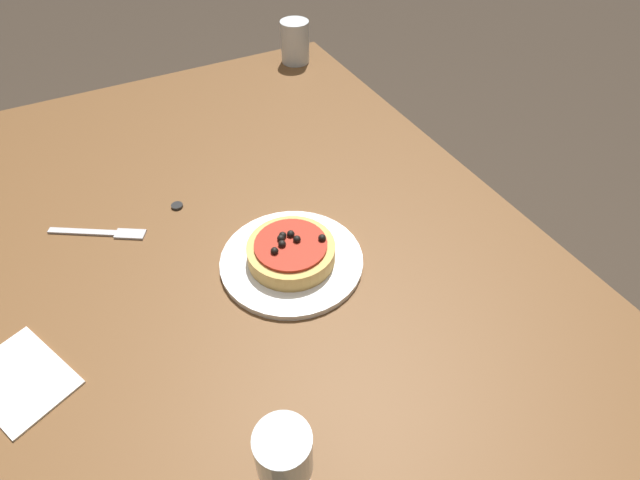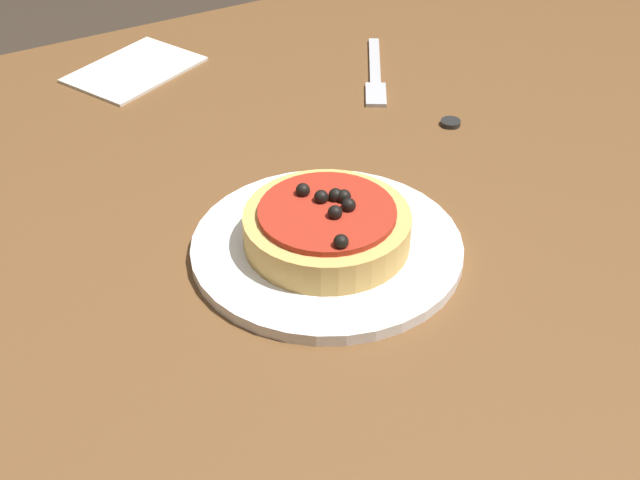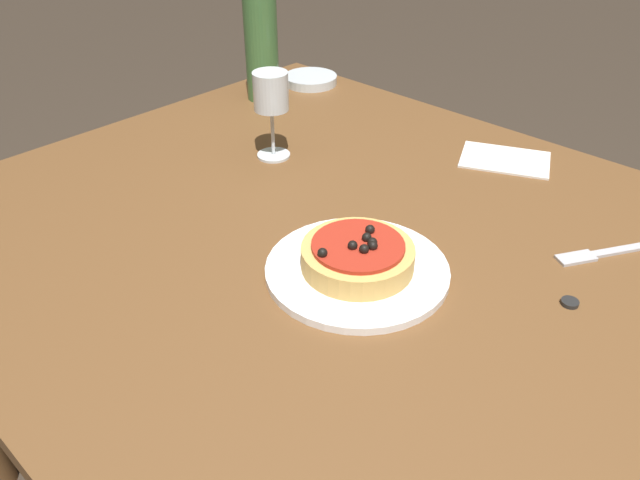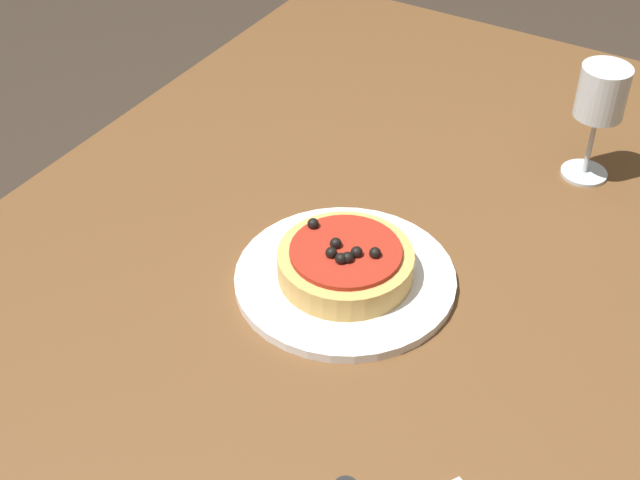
{
  "view_description": "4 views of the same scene",
  "coord_description": "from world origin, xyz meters",
  "px_view_note": "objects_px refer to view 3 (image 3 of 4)",
  "views": [
    {
      "loc": [
        0.64,
        -0.18,
        1.4
      ],
      "look_at": [
        0.1,
        0.1,
        0.79
      ],
      "focal_mm": 28.0,
      "sensor_mm": 36.0,
      "label": 1
    },
    {
      "loc": [
        0.4,
        0.66,
        1.25
      ],
      "look_at": [
        0.07,
        0.08,
        0.74
      ],
      "focal_mm": 50.0,
      "sensor_mm": 36.0,
      "label": 2
    },
    {
      "loc": [
        -0.4,
        0.62,
        1.26
      ],
      "look_at": [
        0.1,
        0.09,
        0.76
      ],
      "focal_mm": 35.0,
      "sensor_mm": 36.0,
      "label": 3
    },
    {
      "loc": [
        -0.64,
        -0.32,
        1.43
      ],
      "look_at": [
        0.03,
        0.08,
        0.79
      ],
      "focal_mm": 50.0,
      "sensor_mm": 36.0,
      "label": 4
    }
  ],
  "objects_px": {
    "bottle_cap": "(570,302)",
    "dining_table": "(411,306)",
    "pizza": "(358,256)",
    "wine_bottle": "(261,32)",
    "wine_glass": "(271,96)",
    "dinner_plate": "(357,270)",
    "side_bowl": "(311,80)",
    "fork": "(607,252)"
  },
  "relations": [
    {
      "from": "bottle_cap",
      "to": "dining_table",
      "type": "bearing_deg",
      "value": 22.44
    },
    {
      "from": "pizza",
      "to": "wine_bottle",
      "type": "height_order",
      "value": "wine_bottle"
    },
    {
      "from": "pizza",
      "to": "bottle_cap",
      "type": "distance_m",
      "value": 0.29
    },
    {
      "from": "pizza",
      "to": "wine_glass",
      "type": "bearing_deg",
      "value": -25.84
    },
    {
      "from": "dinner_plate",
      "to": "side_bowl",
      "type": "height_order",
      "value": "side_bowl"
    },
    {
      "from": "wine_glass",
      "to": "side_bowl",
      "type": "distance_m",
      "value": 0.42
    },
    {
      "from": "dinner_plate",
      "to": "fork",
      "type": "relative_size",
      "value": 1.51
    },
    {
      "from": "pizza",
      "to": "bottle_cap",
      "type": "height_order",
      "value": "pizza"
    },
    {
      "from": "pizza",
      "to": "side_bowl",
      "type": "bearing_deg",
      "value": -41.02
    },
    {
      "from": "dining_table",
      "to": "wine_glass",
      "type": "relative_size",
      "value": 9.47
    },
    {
      "from": "wine_glass",
      "to": "wine_bottle",
      "type": "distance_m",
      "value": 0.31
    },
    {
      "from": "dining_table",
      "to": "wine_bottle",
      "type": "height_order",
      "value": "wine_bottle"
    },
    {
      "from": "dining_table",
      "to": "wine_bottle",
      "type": "distance_m",
      "value": 0.76
    },
    {
      "from": "fork",
      "to": "bottle_cap",
      "type": "relative_size",
      "value": 7.34
    },
    {
      "from": "fork",
      "to": "bottle_cap",
      "type": "xyz_separation_m",
      "value": [
        -0.01,
        0.15,
        0.0
      ]
    },
    {
      "from": "wine_bottle",
      "to": "bottle_cap",
      "type": "xyz_separation_m",
      "value": [
        -0.86,
        0.23,
        -0.15
      ]
    },
    {
      "from": "dinner_plate",
      "to": "wine_bottle",
      "type": "bearing_deg",
      "value": -31.51
    },
    {
      "from": "fork",
      "to": "bottle_cap",
      "type": "distance_m",
      "value": 0.15
    },
    {
      "from": "dinner_plate",
      "to": "pizza",
      "type": "distance_m",
      "value": 0.03
    },
    {
      "from": "wine_glass",
      "to": "side_bowl",
      "type": "xyz_separation_m",
      "value": [
        0.23,
        -0.34,
        -0.11
      ]
    },
    {
      "from": "wine_bottle",
      "to": "dinner_plate",
      "type": "bearing_deg",
      "value": 148.49
    },
    {
      "from": "side_bowl",
      "to": "wine_bottle",
      "type": "bearing_deg",
      "value": 84.77
    },
    {
      "from": "pizza",
      "to": "wine_glass",
      "type": "xyz_separation_m",
      "value": [
        0.36,
        -0.18,
        0.09
      ]
    },
    {
      "from": "wine_glass",
      "to": "bottle_cap",
      "type": "xyz_separation_m",
      "value": [
        -0.62,
        0.03,
        -0.12
      ]
    },
    {
      "from": "dinner_plate",
      "to": "bottle_cap",
      "type": "xyz_separation_m",
      "value": [
        -0.25,
        -0.14,
        -0.0
      ]
    },
    {
      "from": "pizza",
      "to": "fork",
      "type": "height_order",
      "value": "pizza"
    },
    {
      "from": "dining_table",
      "to": "dinner_plate",
      "type": "bearing_deg",
      "value": 47.79
    },
    {
      "from": "dinner_plate",
      "to": "bottle_cap",
      "type": "height_order",
      "value": "dinner_plate"
    },
    {
      "from": "dining_table",
      "to": "dinner_plate",
      "type": "xyz_separation_m",
      "value": [
        0.06,
        0.06,
        0.07
      ]
    },
    {
      "from": "dining_table",
      "to": "side_bowl",
      "type": "relative_size",
      "value": 12.15
    },
    {
      "from": "wine_glass",
      "to": "wine_bottle",
      "type": "height_order",
      "value": "wine_bottle"
    },
    {
      "from": "bottle_cap",
      "to": "pizza",
      "type": "bearing_deg",
      "value": 29.62
    },
    {
      "from": "wine_glass",
      "to": "fork",
      "type": "xyz_separation_m",
      "value": [
        -0.61,
        -0.12,
        -0.12
      ]
    },
    {
      "from": "dining_table",
      "to": "pizza",
      "type": "xyz_separation_m",
      "value": [
        0.06,
        0.06,
        0.1
      ]
    },
    {
      "from": "wine_bottle",
      "to": "pizza",
      "type": "bearing_deg",
      "value": 148.49
    },
    {
      "from": "bottle_cap",
      "to": "dinner_plate",
      "type": "bearing_deg",
      "value": 29.6
    },
    {
      "from": "dining_table",
      "to": "bottle_cap",
      "type": "bearing_deg",
      "value": -157.56
    },
    {
      "from": "dinner_plate",
      "to": "bottle_cap",
      "type": "bearing_deg",
      "value": -150.4
    },
    {
      "from": "pizza",
      "to": "dining_table",
      "type": "bearing_deg",
      "value": -132.15
    },
    {
      "from": "dining_table",
      "to": "wine_bottle",
      "type": "relative_size",
      "value": 4.48
    },
    {
      "from": "fork",
      "to": "bottle_cap",
      "type": "bearing_deg",
      "value": 35.62
    },
    {
      "from": "dinner_plate",
      "to": "side_bowl",
      "type": "xyz_separation_m",
      "value": [
        0.59,
        -0.52,
        0.0
      ]
    }
  ]
}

